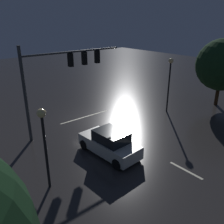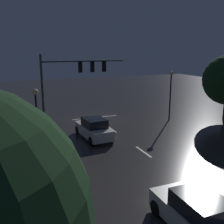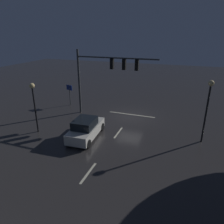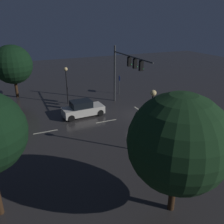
{
  "view_description": "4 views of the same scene",
  "coord_description": "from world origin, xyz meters",
  "px_view_note": "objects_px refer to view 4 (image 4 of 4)",
  "views": [
    {
      "loc": [
        10.81,
        16.25,
        8.3
      ],
      "look_at": [
        -0.6,
        2.48,
        1.25
      ],
      "focal_mm": 38.13,
      "sensor_mm": 36.0,
      "label": 1
    },
    {
      "loc": [
        8.93,
        25.59,
        7.16
      ],
      "look_at": [
        -0.02,
        4.08,
        1.63
      ],
      "focal_mm": 42.66,
      "sensor_mm": 36.0,
      "label": 2
    },
    {
      "loc": [
        -5.12,
        19.72,
        8.29
      ],
      "look_at": [
        0.98,
        2.94,
        1.45
      ],
      "focal_mm": 33.45,
      "sensor_mm": 36.0,
      "label": 3
    },
    {
      "loc": [
        -20.24,
        12.23,
        9.76
      ],
      "look_at": [
        -1.13,
        3.86,
        1.39
      ],
      "focal_mm": 38.04,
      "sensor_mm": 36.0,
      "label": 4
    }
  ],
  "objects_px": {
    "street_lamp_right_kerb": "(66,78)",
    "route_sign": "(119,81)",
    "car_approaching": "(83,109)",
    "tree_right_near": "(13,65)",
    "tree_left_far": "(178,143)",
    "street_lamp_left_kerb": "(152,110)",
    "traffic_signal_assembly": "(126,67)"
  },
  "relations": [
    {
      "from": "car_approaching",
      "to": "route_sign",
      "type": "relative_size",
      "value": 1.77
    },
    {
      "from": "tree_left_far",
      "to": "traffic_signal_assembly",
      "type": "bearing_deg",
      "value": -17.44
    },
    {
      "from": "car_approaching",
      "to": "street_lamp_left_kerb",
      "type": "bearing_deg",
      "value": -164.43
    },
    {
      "from": "tree_right_near",
      "to": "tree_left_far",
      "type": "xyz_separation_m",
      "value": [
        -24.16,
        -6.49,
        -0.15
      ]
    },
    {
      "from": "street_lamp_right_kerb",
      "to": "route_sign",
      "type": "xyz_separation_m",
      "value": [
        1.06,
        -7.36,
        -1.32
      ]
    },
    {
      "from": "route_sign",
      "to": "tree_left_far",
      "type": "height_order",
      "value": "tree_left_far"
    },
    {
      "from": "traffic_signal_assembly",
      "to": "route_sign",
      "type": "relative_size",
      "value": 3.28
    },
    {
      "from": "street_lamp_right_kerb",
      "to": "tree_right_near",
      "type": "distance_m",
      "value": 7.58
    },
    {
      "from": "street_lamp_left_kerb",
      "to": "tree_left_far",
      "type": "xyz_separation_m",
      "value": [
        -5.45,
        2.04,
        0.57
      ]
    },
    {
      "from": "car_approaching",
      "to": "tree_right_near",
      "type": "bearing_deg",
      "value": 31.94
    },
    {
      "from": "street_lamp_left_kerb",
      "to": "street_lamp_right_kerb",
      "type": "bearing_deg",
      "value": 12.57
    },
    {
      "from": "car_approaching",
      "to": "tree_right_near",
      "type": "distance_m",
      "value": 11.83
    },
    {
      "from": "tree_left_far",
      "to": "route_sign",
      "type": "bearing_deg",
      "value": -17.56
    },
    {
      "from": "traffic_signal_assembly",
      "to": "street_lamp_right_kerb",
      "type": "distance_m",
      "value": 7.27
    },
    {
      "from": "car_approaching",
      "to": "route_sign",
      "type": "bearing_deg",
      "value": -51.0
    },
    {
      "from": "car_approaching",
      "to": "tree_right_near",
      "type": "height_order",
      "value": "tree_right_near"
    },
    {
      "from": "car_approaching",
      "to": "tree_left_far",
      "type": "relative_size",
      "value": 0.67
    },
    {
      "from": "car_approaching",
      "to": "street_lamp_left_kerb",
      "type": "xyz_separation_m",
      "value": [
        -9.11,
        -2.54,
        2.73
      ]
    },
    {
      "from": "street_lamp_left_kerb",
      "to": "tree_left_far",
      "type": "relative_size",
      "value": 0.76
    },
    {
      "from": "car_approaching",
      "to": "tree_left_far",
      "type": "xyz_separation_m",
      "value": [
        -14.56,
        -0.5,
        3.3
      ]
    },
    {
      "from": "tree_right_near",
      "to": "tree_left_far",
      "type": "height_order",
      "value": "tree_right_near"
    },
    {
      "from": "traffic_signal_assembly",
      "to": "route_sign",
      "type": "distance_m",
      "value": 6.34
    },
    {
      "from": "traffic_signal_assembly",
      "to": "tree_left_far",
      "type": "xyz_separation_m",
      "value": [
        -14.8,
        4.65,
        -0.7
      ]
    },
    {
      "from": "tree_right_near",
      "to": "route_sign",
      "type": "bearing_deg",
      "value": -107.47
    },
    {
      "from": "route_sign",
      "to": "tree_left_far",
      "type": "xyz_separation_m",
      "value": [
        -20.12,
        6.37,
        2.28
      ]
    },
    {
      "from": "street_lamp_left_kerb",
      "to": "street_lamp_right_kerb",
      "type": "distance_m",
      "value": 13.95
    },
    {
      "from": "street_lamp_right_kerb",
      "to": "route_sign",
      "type": "bearing_deg",
      "value": -81.83
    },
    {
      "from": "street_lamp_left_kerb",
      "to": "route_sign",
      "type": "bearing_deg",
      "value": -16.43
    },
    {
      "from": "traffic_signal_assembly",
      "to": "route_sign",
      "type": "bearing_deg",
      "value": -17.89
    },
    {
      "from": "street_lamp_right_kerb",
      "to": "tree_left_far",
      "type": "bearing_deg",
      "value": -177.0
    },
    {
      "from": "route_sign",
      "to": "street_lamp_right_kerb",
      "type": "bearing_deg",
      "value": 98.17
    },
    {
      "from": "tree_right_near",
      "to": "tree_left_far",
      "type": "bearing_deg",
      "value": -164.97
    }
  ]
}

